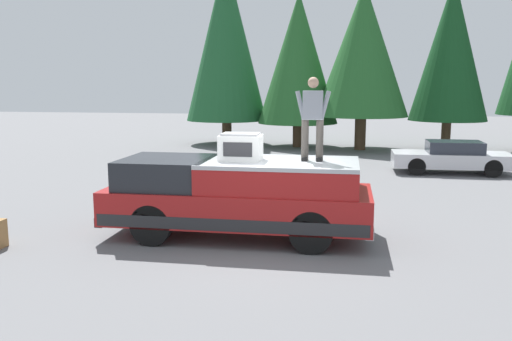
{
  "coord_description": "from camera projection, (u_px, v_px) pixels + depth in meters",
  "views": [
    {
      "loc": [
        -10.45,
        -1.51,
        3.22
      ],
      "look_at": [
        0.89,
        0.41,
        1.35
      ],
      "focal_mm": 37.82,
      "sensor_mm": 36.0,
      "label": 1
    }
  ],
  "objects": [
    {
      "name": "compressor_unit",
      "position": [
        241.0,
        147.0,
        11.05
      ],
      "size": [
        0.65,
        0.84,
        0.56
      ],
      "color": "white",
      "rests_on": "pickup_truck"
    },
    {
      "name": "conifer_center_left",
      "position": [
        363.0,
        50.0,
        25.57
      ],
      "size": [
        4.46,
        4.46,
        7.89
      ],
      "color": "#4C3826",
      "rests_on": "ground"
    },
    {
      "name": "conifer_center_right",
      "position": [
        298.0,
        59.0,
        26.78
      ],
      "size": [
        4.01,
        4.01,
        7.65
      ],
      "color": "#4C3826",
      "rests_on": "ground"
    },
    {
      "name": "conifer_right",
      "position": [
        226.0,
        39.0,
        27.94
      ],
      "size": [
        4.22,
        4.22,
        9.65
      ],
      "color": "#4C3826",
      "rests_on": "ground"
    },
    {
      "name": "person_on_truck_bed",
      "position": [
        313.0,
        116.0,
        10.9
      ],
      "size": [
        0.29,
        0.72,
        1.69
      ],
      "color": "#423D38",
      "rests_on": "pickup_truck"
    },
    {
      "name": "ground_plane",
      "position": [
        268.0,
        243.0,
        10.94
      ],
      "size": [
        90.0,
        90.0,
        0.0
      ],
      "primitive_type": "plane",
      "color": "slate"
    },
    {
      "name": "pickup_truck",
      "position": [
        238.0,
        196.0,
        11.29
      ],
      "size": [
        2.01,
        5.54,
        1.65
      ],
      "color": "maroon",
      "rests_on": "ground"
    },
    {
      "name": "conifer_left",
      "position": [
        451.0,
        50.0,
        25.1
      ],
      "size": [
        3.62,
        3.62,
        8.08
      ],
      "color": "#4C3826",
      "rests_on": "ground"
    },
    {
      "name": "parked_car_silver",
      "position": [
        452.0,
        157.0,
        19.4
      ],
      "size": [
        1.64,
        4.1,
        1.16
      ],
      "color": "silver",
      "rests_on": "ground"
    }
  ]
}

